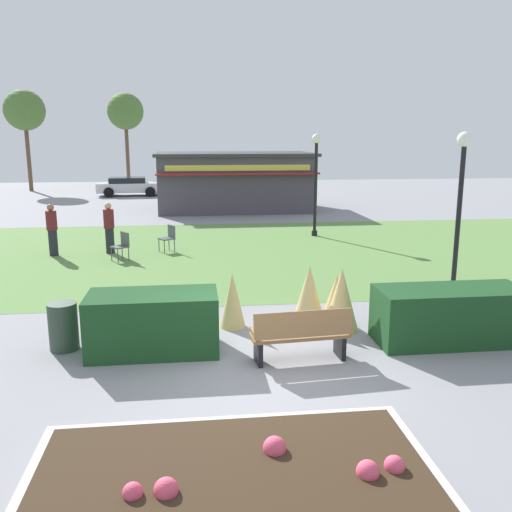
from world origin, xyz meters
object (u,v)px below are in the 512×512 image
at_px(lamppost_mid, 460,193).
at_px(person_standing, 52,230).
at_px(tree_left_bg, 125,112).
at_px(lamppost_far, 316,172).
at_px(cafe_chair_west, 169,236).
at_px(parked_car_west_slot, 129,186).
at_px(trash_bin, 63,326).
at_px(park_bench, 301,335).
at_px(person_strolling, 109,228).
at_px(tree_right_bg, 25,111).
at_px(cafe_chair_east, 122,244).
at_px(food_kiosk, 235,181).
at_px(parked_car_center_slot, 213,185).

xyz_separation_m(lamppost_mid, person_standing, (-10.91, 5.55, -1.61)).
bearing_deg(tree_left_bg, lamppost_far, -67.91).
bearing_deg(cafe_chair_west, parked_car_west_slot, 100.05).
bearing_deg(tree_left_bg, trash_bin, -85.73).
relative_size(park_bench, person_strolling, 1.03).
distance_m(tree_left_bg, tree_right_bg, 7.49).
xyz_separation_m(trash_bin, cafe_chair_east, (0.18, 7.27, 0.09)).
bearing_deg(park_bench, trash_bin, 165.79).
bearing_deg(food_kiosk, parked_car_center_slot, 96.54).
bearing_deg(cafe_chair_west, tree_left_bg, 99.01).
bearing_deg(lamppost_far, park_bench, -103.88).
height_order(lamppost_mid, cafe_chair_east, lamppost_mid).
distance_m(parked_car_west_slot, parked_car_center_slot, 5.46).
height_order(trash_bin, tree_left_bg, tree_left_bg).
distance_m(lamppost_mid, tree_left_bg, 34.14).
bearing_deg(tree_right_bg, food_kiosk, -40.49).
relative_size(person_standing, tree_right_bg, 0.24).
bearing_deg(person_standing, cafe_chair_west, 28.59).
xyz_separation_m(food_kiosk, person_strolling, (-5.01, -10.82, -0.64)).
bearing_deg(cafe_chair_west, park_bench, -74.79).
xyz_separation_m(person_standing, tree_right_bg, (-6.91, 22.67, 4.70)).
distance_m(person_standing, tree_right_bg, 24.16).
bearing_deg(food_kiosk, cafe_chair_east, -110.46).
distance_m(person_standing, tree_left_bg, 26.92).
bearing_deg(cafe_chair_east, park_bench, -64.43).
relative_size(parked_car_west_slot, tree_left_bg, 0.60).
bearing_deg(parked_car_center_slot, lamppost_far, -78.25).
xyz_separation_m(lamppost_mid, food_kiosk, (-4.13, 16.53, -0.97)).
bearing_deg(person_strolling, person_standing, 135.05).
relative_size(cafe_chair_west, tree_right_bg, 0.13).
distance_m(lamppost_far, parked_car_west_slot, 18.36).
height_order(lamppost_mid, cafe_chair_west, lamppost_mid).
distance_m(park_bench, lamppost_mid, 6.29).
relative_size(park_bench, trash_bin, 1.99).
relative_size(lamppost_far, cafe_chair_west, 4.39).
xyz_separation_m(cafe_chair_east, parked_car_west_slot, (-1.87, 19.60, 0.12)).
relative_size(food_kiosk, tree_left_bg, 1.14).
bearing_deg(parked_car_west_slot, cafe_chair_west, -79.95).
bearing_deg(cafe_chair_west, parked_car_center_slot, 83.16).
relative_size(cafe_chair_east, tree_right_bg, 0.13).
distance_m(trash_bin, parked_car_center_slot, 27.14).
xyz_separation_m(lamppost_far, tree_left_bg, (-9.70, 23.89, 3.21)).
relative_size(parked_car_center_slot, tree_left_bg, 0.61).
height_order(park_bench, parked_car_west_slot, parked_car_west_slot).
height_order(cafe_chair_west, cafe_chair_east, same).
bearing_deg(person_standing, lamppost_mid, -1.72).
bearing_deg(person_standing, person_strolling, 30.31).
xyz_separation_m(lamppost_far, parked_car_center_slot, (-3.33, 16.01, -1.83)).
height_order(park_bench, cafe_chair_west, park_bench).
bearing_deg(person_standing, trash_bin, -50.26).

